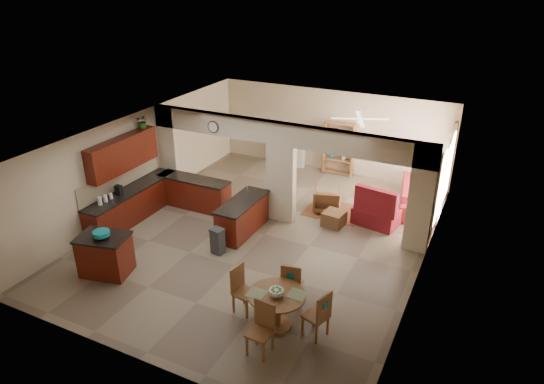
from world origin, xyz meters
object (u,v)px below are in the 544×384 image
at_px(kitchen_island, 105,255).
at_px(sofa, 418,196).
at_px(dining_table, 277,305).
at_px(armchair, 327,200).

distance_m(kitchen_island, sofa, 8.77).
xyz_separation_m(dining_table, armchair, (-0.86, 5.14, -0.16)).
relative_size(dining_table, sofa, 0.45).
bearing_deg(sofa, armchair, 110.93).
height_order(kitchen_island, armchair, kitchen_island).
height_order(dining_table, sofa, dining_table).
bearing_deg(dining_table, kitchen_island, -179.21).
height_order(sofa, armchair, sofa).
bearing_deg(kitchen_island, armchair, 43.04).
bearing_deg(armchair, kitchen_island, 40.05).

